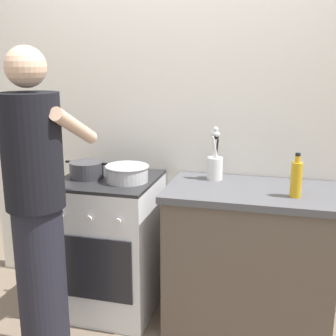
# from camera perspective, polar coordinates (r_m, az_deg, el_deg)

# --- Properties ---
(ground) EXTENTS (6.00, 6.00, 0.00)m
(ground) POSITION_cam_1_polar(r_m,az_deg,el_deg) (2.92, -1.64, -19.93)
(ground) COLOR #6B5B4C
(back_wall) EXTENTS (3.20, 0.10, 2.50)m
(back_wall) POSITION_cam_1_polar(r_m,az_deg,el_deg) (2.89, 4.82, 6.40)
(back_wall) COLOR silver
(back_wall) RESTS_ON ground
(countertop) EXTENTS (1.00, 0.60, 0.90)m
(countertop) POSITION_cam_1_polar(r_m,az_deg,el_deg) (2.74, 10.54, -11.68)
(countertop) COLOR brown
(countertop) RESTS_ON ground
(stove_range) EXTENTS (0.60, 0.62, 0.90)m
(stove_range) POSITION_cam_1_polar(r_m,az_deg,el_deg) (2.93, -7.57, -9.89)
(stove_range) COLOR silver
(stove_range) RESTS_ON ground
(pot) EXTENTS (0.29, 0.22, 0.10)m
(pot) POSITION_cam_1_polar(r_m,az_deg,el_deg) (2.81, -10.65, -0.21)
(pot) COLOR #38383D
(pot) RESTS_ON stove_range
(mixing_bowl) EXTENTS (0.27, 0.27, 0.10)m
(mixing_bowl) POSITION_cam_1_polar(r_m,az_deg,el_deg) (2.68, -5.40, -0.60)
(mixing_bowl) COLOR #B7B7BC
(mixing_bowl) RESTS_ON stove_range
(utensil_crock) EXTENTS (0.10, 0.10, 0.34)m
(utensil_crock) POSITION_cam_1_polar(r_m,az_deg,el_deg) (2.73, 6.19, 0.45)
(utensil_crock) COLOR silver
(utensil_crock) RESTS_ON countertop
(oil_bottle) EXTENTS (0.06, 0.06, 0.25)m
(oil_bottle) POSITION_cam_1_polar(r_m,az_deg,el_deg) (2.46, 16.53, -1.36)
(oil_bottle) COLOR gold
(oil_bottle) RESTS_ON countertop
(person) EXTENTS (0.41, 0.50, 1.70)m
(person) POSITION_cam_1_polar(r_m,az_deg,el_deg) (2.34, -16.81, -5.80)
(person) COLOR black
(person) RESTS_ON ground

